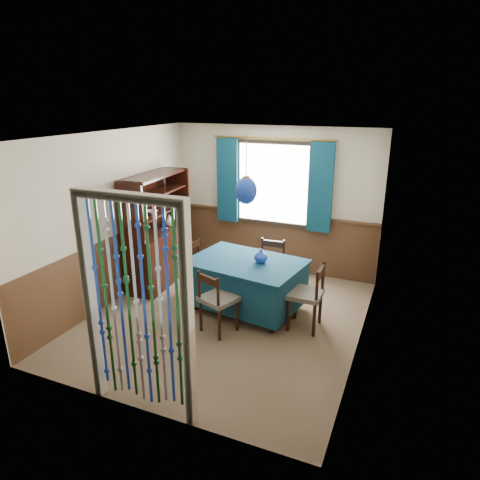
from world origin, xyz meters
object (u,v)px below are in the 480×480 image
at_px(chair_near, 217,300).
at_px(bowl_shelf, 151,212).
at_px(vase_sideboard, 169,220).
at_px(dining_table, 246,282).
at_px(pendant_lamp, 246,190).
at_px(sideboard, 158,246).
at_px(chair_right, 308,295).
at_px(chair_far, 270,266).
at_px(vase_table, 261,256).
at_px(chair_left, 197,267).

xyz_separation_m(chair_near, bowl_shelf, (-1.53, 0.87, 0.80)).
bearing_deg(bowl_shelf, vase_sideboard, 90.00).
distance_m(dining_table, pendant_lamp, 1.32).
bearing_deg(sideboard, bowl_shelf, -78.78).
xyz_separation_m(chair_right, sideboard, (-2.64, 0.53, 0.14)).
xyz_separation_m(chair_far, vase_table, (0.06, -0.59, 0.38)).
distance_m(chair_far, vase_sideboard, 1.86).
height_order(chair_right, vase_sideboard, vase_sideboard).
height_order(bowl_shelf, vase_sideboard, bowl_shelf).
relative_size(vase_table, bowl_shelf, 0.92).
height_order(pendant_lamp, vase_sideboard, pendant_lamp).
height_order(pendant_lamp, vase_table, pendant_lamp).
bearing_deg(sideboard, chair_near, -38.80).
bearing_deg(chair_near, sideboard, 165.43).
height_order(sideboard, bowl_shelf, sideboard).
height_order(chair_near, pendant_lamp, pendant_lamp).
height_order(chair_left, vase_table, vase_table).
bearing_deg(chair_left, dining_table, 97.77).
distance_m(dining_table, chair_far, 0.64).
bearing_deg(chair_far, dining_table, 74.61).
relative_size(dining_table, vase_sideboard, 8.24).
relative_size(chair_right, vase_table, 5.00).
xyz_separation_m(sideboard, vase_sideboard, (0.06, 0.27, 0.38)).
xyz_separation_m(chair_left, chair_right, (1.83, -0.36, 0.03)).
bearing_deg(sideboard, chair_right, -15.78).
bearing_deg(chair_near, bowl_shelf, 170.11).
relative_size(chair_near, pendant_lamp, 0.93).
distance_m(vase_table, bowl_shelf, 1.90).
bearing_deg(pendant_lamp, chair_left, 167.69).
relative_size(chair_far, vase_table, 4.76).
relative_size(chair_far, pendant_lamp, 0.93).
bearing_deg(chair_right, vase_table, 74.16).
xyz_separation_m(chair_left, vase_sideboard, (-0.74, 0.44, 0.56)).
relative_size(pendant_lamp, vase_sideboard, 4.47).
distance_m(chair_right, vase_table, 0.84).
relative_size(chair_left, vase_table, 4.64).
distance_m(chair_near, vase_sideboard, 2.12).
xyz_separation_m(chair_left, bowl_shelf, (-0.74, -0.04, 0.81)).
bearing_deg(vase_table, chair_far, 96.22).
relative_size(sideboard, vase_sideboard, 8.73).
xyz_separation_m(chair_far, bowl_shelf, (-1.78, -0.47, 0.80)).
bearing_deg(chair_far, chair_right, 132.80).
distance_m(chair_right, sideboard, 2.70).
height_order(dining_table, chair_left, chair_left).
bearing_deg(dining_table, chair_right, -1.34).
height_order(chair_right, pendant_lamp, pendant_lamp).
distance_m(chair_right, bowl_shelf, 2.71).
xyz_separation_m(chair_far, vase_sideboard, (-1.78, 0.01, 0.55)).
bearing_deg(chair_near, dining_table, 101.29).
bearing_deg(vase_table, bowl_shelf, 176.38).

